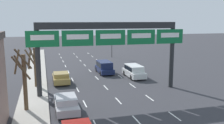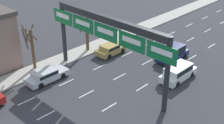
{
  "view_description": "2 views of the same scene",
  "coord_description": "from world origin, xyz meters",
  "px_view_note": "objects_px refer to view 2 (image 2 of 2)",
  "views": [
    {
      "loc": [
        -6.88,
        -11.33,
        7.85
      ],
      "look_at": [
        -0.07,
        13.03,
        3.51
      ],
      "focal_mm": 40.0,
      "sensor_mm": 36.0,
      "label": 1
    },
    {
      "loc": [
        20.68,
        -6.56,
        17.53
      ],
      "look_at": [
        2.55,
        12.14,
        4.19
      ],
      "focal_mm": 50.0,
      "sensor_mm": 36.0,
      "label": 2
    }
  ],
  "objects_px": {
    "tree_bare_closest": "(31,45)",
    "tree_bare_second": "(86,31)",
    "suv_white": "(178,72)",
    "suv_navy": "(172,52)",
    "sign_gantry": "(107,32)",
    "car_gold": "(110,49)",
    "car_silver": "(46,75)"
  },
  "relations": [
    {
      "from": "suv_navy",
      "to": "car_gold",
      "type": "xyz_separation_m",
      "value": [
        -6.61,
        -4.25,
        -0.25
      ]
    },
    {
      "from": "sign_gantry",
      "to": "tree_bare_closest",
      "type": "bearing_deg",
      "value": -156.08
    },
    {
      "from": "sign_gantry",
      "to": "tree_bare_closest",
      "type": "height_order",
      "value": "sign_gantry"
    },
    {
      "from": "tree_bare_closest",
      "to": "car_gold",
      "type": "bearing_deg",
      "value": 68.23
    },
    {
      "from": "suv_white",
      "to": "suv_navy",
      "type": "height_order",
      "value": "suv_navy"
    },
    {
      "from": "suv_navy",
      "to": "car_gold",
      "type": "relative_size",
      "value": 1.16
    },
    {
      "from": "suv_navy",
      "to": "car_gold",
      "type": "distance_m",
      "value": 7.87
    },
    {
      "from": "sign_gantry",
      "to": "suv_navy",
      "type": "height_order",
      "value": "sign_gantry"
    },
    {
      "from": "car_gold",
      "to": "tree_bare_second",
      "type": "distance_m",
      "value": 3.89
    },
    {
      "from": "suv_navy",
      "to": "tree_bare_second",
      "type": "distance_m",
      "value": 11.31
    },
    {
      "from": "car_gold",
      "to": "tree_bare_closest",
      "type": "distance_m",
      "value": 10.14
    },
    {
      "from": "car_silver",
      "to": "car_gold",
      "type": "height_order",
      "value": "car_gold"
    },
    {
      "from": "suv_white",
      "to": "car_silver",
      "type": "bearing_deg",
      "value": -134.49
    },
    {
      "from": "sign_gantry",
      "to": "car_silver",
      "type": "distance_m",
      "value": 8.54
    },
    {
      "from": "tree_bare_second",
      "to": "suv_navy",
      "type": "bearing_deg",
      "value": 30.52
    },
    {
      "from": "tree_bare_closest",
      "to": "suv_white",
      "type": "bearing_deg",
      "value": 35.72
    },
    {
      "from": "tree_bare_second",
      "to": "car_silver",
      "type": "bearing_deg",
      "value": -71.89
    },
    {
      "from": "car_silver",
      "to": "tree_bare_closest",
      "type": "bearing_deg",
      "value": 169.79
    },
    {
      "from": "sign_gantry",
      "to": "suv_navy",
      "type": "distance_m",
      "value": 10.97
    },
    {
      "from": "suv_white",
      "to": "suv_navy",
      "type": "distance_m",
      "value": 4.93
    },
    {
      "from": "tree_bare_closest",
      "to": "tree_bare_second",
      "type": "distance_m",
      "value": 7.78
    },
    {
      "from": "car_silver",
      "to": "tree_bare_closest",
      "type": "xyz_separation_m",
      "value": [
        -3.38,
        0.61,
        2.34
      ]
    },
    {
      "from": "sign_gantry",
      "to": "tree_bare_second",
      "type": "height_order",
      "value": "sign_gantry"
    },
    {
      "from": "suv_navy",
      "to": "tree_bare_closest",
      "type": "bearing_deg",
      "value": -127.43
    },
    {
      "from": "car_silver",
      "to": "tree_bare_second",
      "type": "height_order",
      "value": "tree_bare_second"
    },
    {
      "from": "suv_navy",
      "to": "tree_bare_second",
      "type": "relative_size",
      "value": 0.9
    },
    {
      "from": "car_silver",
      "to": "tree_bare_second",
      "type": "relative_size",
      "value": 0.91
    },
    {
      "from": "sign_gantry",
      "to": "car_silver",
      "type": "height_order",
      "value": "sign_gantry"
    },
    {
      "from": "car_gold",
      "to": "tree_bare_second",
      "type": "height_order",
      "value": "tree_bare_second"
    },
    {
      "from": "car_silver",
      "to": "suv_white",
      "type": "bearing_deg",
      "value": 45.51
    },
    {
      "from": "suv_white",
      "to": "tree_bare_second",
      "type": "height_order",
      "value": "tree_bare_second"
    },
    {
      "from": "suv_navy",
      "to": "suv_white",
      "type": "bearing_deg",
      "value": -48.39
    }
  ]
}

